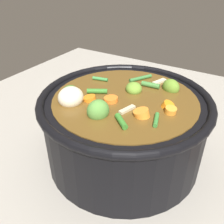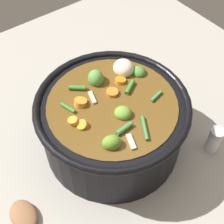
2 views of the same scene
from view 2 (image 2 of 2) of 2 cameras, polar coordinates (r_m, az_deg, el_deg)
name	(u,v)px [view 2 (image 2 of 2)]	position (r m, az deg, el deg)	size (l,w,h in m)	color
ground_plane	(112,142)	(0.77, 0.04, -5.35)	(1.10, 1.10, 0.00)	#9E998E
cooking_pot	(112,122)	(0.71, 0.05, -1.86)	(0.33, 0.33, 0.17)	black
salt_shaker	(214,140)	(0.77, 17.68, -4.72)	(0.03, 0.03, 0.07)	silver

